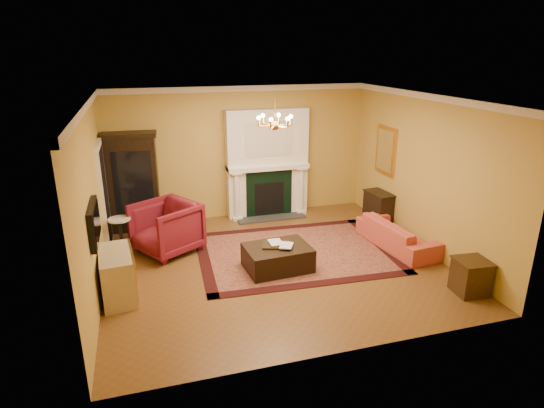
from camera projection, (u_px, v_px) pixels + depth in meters
name	position (u px, v px, depth m)	size (l,w,h in m)	color
floor	(275.00, 264.00, 8.42)	(6.00, 5.50, 0.02)	brown
ceiling	(275.00, 97.00, 7.44)	(6.00, 5.50, 0.02)	silver
wall_back	(240.00, 153.00, 10.43)	(6.00, 0.02, 3.00)	gold
wall_front	(342.00, 249.00, 5.43)	(6.00, 0.02, 3.00)	gold
wall_left	(91.00, 201.00, 7.12)	(0.02, 5.50, 3.00)	gold
wall_right	(424.00, 173.00, 8.74)	(0.02, 5.50, 3.00)	gold
fireplace	(267.00, 166.00, 10.53)	(1.90, 0.70, 2.50)	white
crown_molding	(260.00, 96.00, 8.33)	(6.00, 5.50, 0.12)	silver
doorway	(104.00, 196.00, 8.83)	(0.08, 1.05, 2.10)	white
tv_panel	(94.00, 223.00, 6.64)	(0.09, 0.95, 0.58)	black
gilt_mirror	(386.00, 151.00, 9.95)	(0.06, 0.76, 1.05)	gold
chandelier	(275.00, 122.00, 7.57)	(0.63, 0.55, 0.53)	gold
oriental_rug	(295.00, 252.00, 8.85)	(3.70, 2.77, 0.01)	#4D1210
china_cabinet	(134.00, 184.00, 9.70)	(1.02, 0.46, 2.04)	black
wingback_armchair	(166.00, 225.00, 8.73)	(1.07, 1.00, 1.10)	maroon
pedestal_table	(121.00, 234.00, 8.63)	(0.42, 0.42, 0.74)	black
commode	(117.00, 275.00, 7.17)	(0.49, 1.03, 0.77)	#C5AF90
coral_sofa	(398.00, 230.00, 8.99)	(1.88, 0.55, 0.73)	#C5513E
end_table	(471.00, 277.00, 7.32)	(0.48, 0.48, 0.55)	#3D2810
console_table	(378.00, 209.00, 10.13)	(0.38, 0.66, 0.74)	black
leather_ottoman	(278.00, 257.00, 8.13)	(1.14, 0.83, 0.42)	black
ottoman_tray	(276.00, 245.00, 8.10)	(0.48, 0.38, 0.03)	black
book_a	(269.00, 236.00, 8.04)	(0.23, 0.03, 0.31)	gray
book_b	(280.00, 238.00, 7.97)	(0.22, 0.02, 0.30)	gray
topiary_left	(242.00, 156.00, 10.23)	(0.16, 0.16, 0.44)	gray
topiary_right	(294.00, 152.00, 10.56)	(0.18, 0.18, 0.48)	gray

